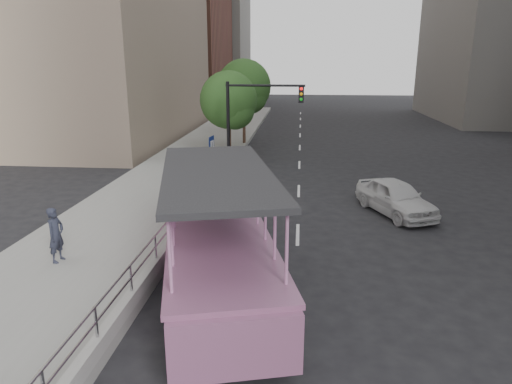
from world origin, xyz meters
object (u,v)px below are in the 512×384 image
Objects in this scene: pedestrian_near at (56,235)px; parking_sign at (212,161)px; street_tree_far at (245,89)px; car at (396,197)px; street_tree_near at (230,102)px; duck_boat at (215,232)px; traffic_signal at (250,114)px.

pedestrian_near is 0.58× the size of parking_sign.
car is at bearing -61.62° from street_tree_far.
car is 2.50× the size of pedestrian_near.
car is 0.75× the size of street_tree_near.
parking_sign is 0.46× the size of street_tree_far.
pedestrian_near is at bearing -176.59° from duck_boat.
pedestrian_near is 0.27× the size of street_tree_far.
car is 0.66× the size of street_tree_far.
duck_boat is at bearing -88.80° from traffic_signal.
street_tree_far reaches higher than pedestrian_near.
duck_boat is 4.85m from pedestrian_near.
parking_sign reaches higher than car.
pedestrian_near is (-11.34, -6.55, 0.43)m from car.
duck_boat is 21.63m from street_tree_far.
pedestrian_near is at bearing -172.83° from car.
street_tree_far reaches higher than street_tree_near.
traffic_signal is (-0.25, 11.93, 2.19)m from duck_boat.
street_tree_near is 6.02m from street_tree_far.
street_tree_far is (-0.10, 13.71, 2.47)m from parking_sign.
parking_sign is at bearing -87.74° from street_tree_near.
traffic_signal is at bearing 91.20° from duck_boat.
street_tree_far is (-8.16, 15.10, 3.58)m from car.
pedestrian_near reaches higher than car.
car is 17.53m from street_tree_far.
traffic_signal is 9.57m from street_tree_far.
parking_sign is at bearing -106.80° from traffic_signal.
street_tree_far is (0.20, 6.00, 0.49)m from street_tree_near.
duck_boat reaches higher than parking_sign.
traffic_signal is (4.58, 12.22, 2.34)m from pedestrian_near.
car is at bearing 43.89° from duck_boat.
car is at bearing -51.80° from pedestrian_near.
traffic_signal is at bearing -81.57° from street_tree_far.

